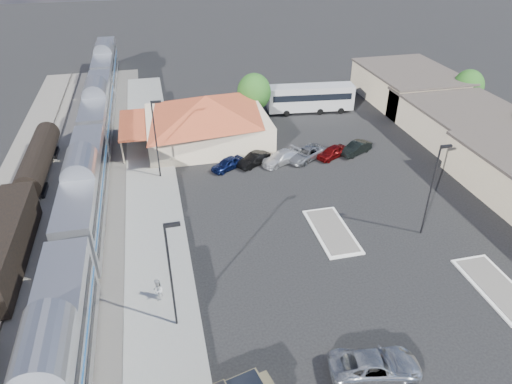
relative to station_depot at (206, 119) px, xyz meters
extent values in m
plane|color=black|center=(4.56, -24.00, -3.13)|extent=(280.00, 280.00, 0.00)
cube|color=#4C4944|center=(-16.44, -16.00, -3.07)|extent=(16.00, 100.00, 0.12)
cube|color=gray|center=(-7.44, -18.00, -3.04)|extent=(5.50, 92.00, 0.18)
cube|color=silver|center=(-13.44, -35.37, -0.08)|extent=(3.00, 20.00, 5.00)
cube|color=silver|center=(-13.44, -14.37, -0.08)|extent=(3.00, 20.00, 5.00)
cube|color=black|center=(-13.44, -14.37, -2.83)|extent=(2.20, 16.00, 0.60)
cube|color=silver|center=(-13.44, 6.63, -0.08)|extent=(3.00, 20.00, 5.00)
cube|color=black|center=(-13.44, 6.63, -2.83)|extent=(2.20, 16.00, 0.60)
cube|color=silver|center=(-13.44, 27.63, -0.08)|extent=(3.00, 20.00, 5.00)
cube|color=black|center=(-13.44, 27.63, -2.83)|extent=(2.20, 16.00, 0.60)
cube|color=black|center=(-19.44, -20.13, -0.93)|extent=(2.80, 14.00, 3.60)
cube|color=black|center=(-19.44, -20.13, -2.83)|extent=(2.20, 12.00, 0.60)
cylinder|color=black|center=(-19.44, -4.13, -1.03)|extent=(2.80, 14.00, 2.80)
cube|color=black|center=(-19.44, -4.13, -2.83)|extent=(2.20, 12.00, 0.60)
cube|color=tan|center=(0.06, 0.00, -1.33)|extent=(15.00, 12.00, 3.60)
pyramid|color=#993621|center=(0.06, 0.00, 1.77)|extent=(15.30, 12.24, 2.60)
cube|color=#993621|center=(-9.04, 0.00, 0.17)|extent=(3.20, 9.60, 0.25)
cube|color=#C6B28C|center=(32.56, -6.00, -1.13)|extent=(12.00, 18.00, 4.00)
cube|color=#3F3833|center=(32.56, -6.00, 1.02)|extent=(12.40, 18.40, 0.30)
cube|color=#C6B28C|center=(32.56, 8.00, -0.88)|extent=(12.00, 16.00, 4.50)
cube|color=#3F3833|center=(32.56, 8.00, 1.52)|extent=(12.40, 16.40, 0.30)
cube|color=silver|center=(8.56, -22.00, -3.06)|extent=(3.30, 7.50, 0.15)
cube|color=#4C4944|center=(8.56, -22.00, -2.97)|extent=(2.70, 6.90, 0.10)
cube|color=silver|center=(18.56, -32.00, -3.06)|extent=(3.30, 7.50, 0.15)
cube|color=#4C4944|center=(18.56, -32.00, -2.97)|extent=(2.70, 6.90, 0.10)
cylinder|color=black|center=(-6.44, -30.00, 1.37)|extent=(0.16, 0.16, 9.00)
cube|color=black|center=(-5.94, -30.00, 5.72)|extent=(1.00, 0.25, 0.22)
cylinder|color=black|center=(-6.44, -8.00, 1.37)|extent=(0.16, 0.16, 9.00)
cube|color=black|center=(-5.94, -8.00, 5.72)|extent=(1.00, 0.25, 0.22)
cylinder|color=black|center=(16.56, -24.00, 1.37)|extent=(0.16, 0.16, 9.00)
cube|color=black|center=(17.06, -24.00, 5.72)|extent=(1.00, 0.25, 0.22)
cylinder|color=#382314|center=(38.56, 2.00, -1.86)|extent=(0.30, 0.30, 2.55)
ellipsoid|color=#134417|center=(38.56, 2.00, 0.64)|extent=(4.41, 4.41, 4.87)
cylinder|color=#382314|center=(7.56, 6.00, -1.77)|extent=(0.30, 0.30, 2.73)
ellipsoid|color=#134417|center=(7.56, 6.00, 0.90)|extent=(4.71, 4.71, 5.21)
imported|color=#A0A3A8|center=(5.61, -37.02, -2.30)|extent=(6.31, 3.65, 1.65)
cube|color=silver|center=(16.20, 6.76, -0.89)|extent=(12.72, 4.01, 3.54)
cube|color=black|center=(16.20, 6.76, -0.47)|extent=(11.73, 3.94, 0.94)
cylinder|color=black|center=(20.42, 5.09, -2.66)|extent=(0.97, 0.41, 0.94)
cylinder|color=black|center=(20.68, 7.51, -2.66)|extent=(0.97, 0.41, 0.94)
cylinder|color=black|center=(12.34, 5.94, -2.66)|extent=(0.97, 0.41, 0.94)
cylinder|color=black|center=(12.60, 8.36, -2.66)|extent=(0.97, 0.41, 0.94)
imported|color=white|center=(-7.58, -27.24, -2.01)|extent=(1.00, 1.12, 1.89)
imported|color=#0C153E|center=(1.23, -7.80, -2.44)|extent=(4.36, 3.49, 1.39)
imported|color=black|center=(4.43, -7.50, -2.42)|extent=(4.45, 3.56, 1.42)
imported|color=silver|center=(7.63, -7.80, -2.40)|extent=(5.44, 4.05, 1.47)
imported|color=gray|center=(10.83, -7.50, -2.39)|extent=(5.82, 4.89, 1.48)
imported|color=maroon|center=(14.03, -7.80, -2.41)|extent=(4.52, 3.43, 1.44)
imported|color=black|center=(17.23, -7.50, -2.40)|extent=(4.68, 3.40, 1.47)
camera|label=1|loc=(-6.11, -53.64, 22.39)|focal=32.00mm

